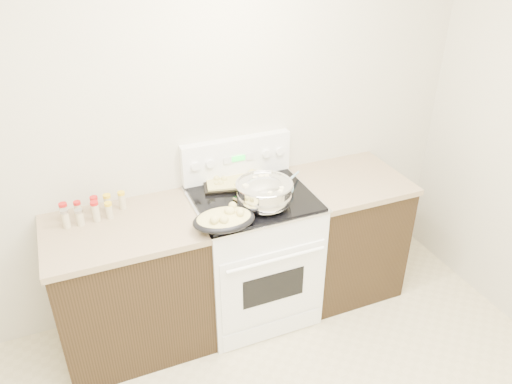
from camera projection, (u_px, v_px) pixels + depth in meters
name	position (u px, v px, depth m)	size (l,w,h in m)	color
room_shell	(320.00, 220.00, 1.56)	(4.10, 3.60, 2.75)	beige
counter_left	(132.00, 286.00, 3.16)	(0.93, 0.67, 0.92)	black
counter_right	(344.00, 233.00, 3.68)	(0.73, 0.67, 0.92)	black
kitchen_range	(253.00, 253.00, 3.42)	(0.78, 0.73, 1.22)	white
mixing_bowl	(264.00, 194.00, 3.05)	(0.44, 0.44, 0.21)	silver
roasting_pan	(224.00, 219.00, 2.87)	(0.38, 0.28, 0.12)	black
baking_sheet	(236.00, 180.00, 3.34)	(0.50, 0.40, 0.06)	black
wooden_spoon	(249.00, 212.00, 3.00)	(0.13, 0.27, 0.04)	#A5834B
blue_ladle	(288.00, 187.00, 3.21)	(0.22, 0.23, 0.11)	#86B7C8
spice_jars	(91.00, 210.00, 2.98)	(0.39, 0.15, 0.13)	#BFB28C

